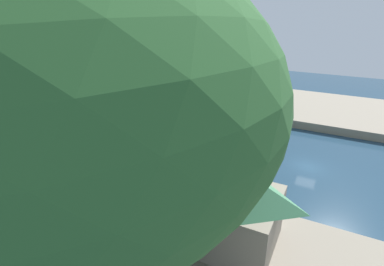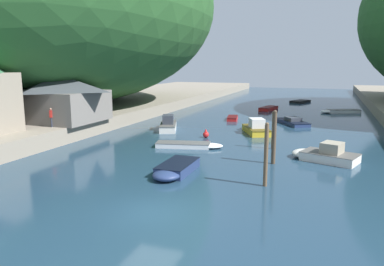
{
  "view_description": "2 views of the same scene",
  "coord_description": "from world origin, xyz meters",
  "px_view_note": "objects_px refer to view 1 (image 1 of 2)",
  "views": [
    {
      "loc": [
        -39.06,
        -2.01,
        20.37
      ],
      "look_at": [
        0.03,
        17.81,
        1.54
      ],
      "focal_mm": 28.0,
      "sensor_mm": 36.0,
      "label": 1
    },
    {
      "loc": [
        7.58,
        -15.08,
        6.93
      ],
      "look_at": [
        -2.29,
        12.0,
        1.55
      ],
      "focal_mm": 35.0,
      "sensor_mm": 36.0,
      "label": 2
    }
  ],
  "objects_px": {
    "boathouse_shed": "(149,176)",
    "boat_navy_launch": "(144,156)",
    "boat_red_skiff": "(145,121)",
    "boat_open_rowboat": "(170,133)",
    "boat_cabin_cruiser": "(208,154)",
    "person_on_quay": "(183,186)",
    "channel_buoy_near": "(182,147)",
    "waterfront_building": "(226,200)",
    "right_bank_cottage": "(147,81)",
    "boat_far_upstream": "(262,159)",
    "boat_small_dinghy": "(116,134)",
    "boat_moored_right": "(49,104)",
    "boat_white_cruiser": "(80,118)",
    "boat_mid_channel": "(237,129)",
    "boat_far_right_bank": "(114,105)"
  },
  "relations": [
    {
      "from": "person_on_quay",
      "to": "channel_buoy_near",
      "type": "bearing_deg",
      "value": -78.52
    },
    {
      "from": "person_on_quay",
      "to": "boat_cabin_cruiser",
      "type": "bearing_deg",
      "value": -96.85
    },
    {
      "from": "person_on_quay",
      "to": "right_bank_cottage",
      "type": "bearing_deg",
      "value": -68.35
    },
    {
      "from": "boat_open_rowboat",
      "to": "boat_red_skiff",
      "type": "bearing_deg",
      "value": 44.01
    },
    {
      "from": "boathouse_shed",
      "to": "boat_white_cruiser",
      "type": "distance_m",
      "value": 32.04
    },
    {
      "from": "boat_cabin_cruiser",
      "to": "person_on_quay",
      "type": "bearing_deg",
      "value": -91.43
    },
    {
      "from": "right_bank_cottage",
      "to": "boat_navy_launch",
      "type": "xyz_separation_m",
      "value": [
        -26.73,
        -17.81,
        -3.34
      ]
    },
    {
      "from": "boathouse_shed",
      "to": "boat_cabin_cruiser",
      "type": "bearing_deg",
      "value": -3.32
    },
    {
      "from": "boat_red_skiff",
      "to": "channel_buoy_near",
      "type": "xyz_separation_m",
      "value": [
        -6.62,
        -11.5,
        0.06
      ]
    },
    {
      "from": "right_bank_cottage",
      "to": "boat_cabin_cruiser",
      "type": "distance_m",
      "value": 33.41
    },
    {
      "from": "boat_open_rowboat",
      "to": "boat_far_upstream",
      "type": "height_order",
      "value": "boat_open_rowboat"
    },
    {
      "from": "channel_buoy_near",
      "to": "person_on_quay",
      "type": "height_order",
      "value": "person_on_quay"
    },
    {
      "from": "boat_red_skiff",
      "to": "boat_small_dinghy",
      "type": "xyz_separation_m",
      "value": [
        -7.07,
        0.86,
        -0.06
      ]
    },
    {
      "from": "waterfront_building",
      "to": "boat_white_cruiser",
      "type": "height_order",
      "value": "waterfront_building"
    },
    {
      "from": "boat_moored_right",
      "to": "boat_open_rowboat",
      "type": "bearing_deg",
      "value": -69.86
    },
    {
      "from": "boat_far_upstream",
      "to": "boat_moored_right",
      "type": "bearing_deg",
      "value": -95.64
    },
    {
      "from": "boat_white_cruiser",
      "to": "boat_mid_channel",
      "type": "bearing_deg",
      "value": -60.61
    },
    {
      "from": "right_bank_cottage",
      "to": "boat_red_skiff",
      "type": "distance_m",
      "value": 18.0
    },
    {
      "from": "boathouse_shed",
      "to": "boat_open_rowboat",
      "type": "height_order",
      "value": "boathouse_shed"
    },
    {
      "from": "boat_far_upstream",
      "to": "right_bank_cottage",
      "type": "bearing_deg",
      "value": -121.22
    },
    {
      "from": "boat_red_skiff",
      "to": "boat_navy_launch",
      "type": "distance_m",
      "value": 14.47
    },
    {
      "from": "right_bank_cottage",
      "to": "boat_open_rowboat",
      "type": "bearing_deg",
      "value": -136.62
    },
    {
      "from": "boat_mid_channel",
      "to": "boat_moored_right",
      "type": "xyz_separation_m",
      "value": [
        -4.36,
        42.09,
        -0.24
      ]
    },
    {
      "from": "boat_small_dinghy",
      "to": "channel_buoy_near",
      "type": "xyz_separation_m",
      "value": [
        0.45,
        -12.36,
        0.12
      ]
    },
    {
      "from": "boat_cabin_cruiser",
      "to": "boat_navy_launch",
      "type": "bearing_deg",
      "value": -157.5
    },
    {
      "from": "right_bank_cottage",
      "to": "person_on_quay",
      "type": "height_order",
      "value": "right_bank_cottage"
    },
    {
      "from": "right_bank_cottage",
      "to": "boat_open_rowboat",
      "type": "height_order",
      "value": "right_bank_cottage"
    },
    {
      "from": "boat_red_skiff",
      "to": "boat_cabin_cruiser",
      "type": "height_order",
      "value": "boat_red_skiff"
    },
    {
      "from": "boat_mid_channel",
      "to": "boat_moored_right",
      "type": "height_order",
      "value": "boat_mid_channel"
    },
    {
      "from": "boathouse_shed",
      "to": "boat_cabin_cruiser",
      "type": "distance_m",
      "value": 14.31
    },
    {
      "from": "right_bank_cottage",
      "to": "boat_red_skiff",
      "type": "xyz_separation_m",
      "value": [
        -14.85,
        -9.54,
        -3.56
      ]
    },
    {
      "from": "boat_small_dinghy",
      "to": "boat_moored_right",
      "type": "xyz_separation_m",
      "value": [
        6.69,
        24.6,
        -0.02
      ]
    },
    {
      "from": "boathouse_shed",
      "to": "boat_navy_launch",
      "type": "xyz_separation_m",
      "value": [
        8.45,
        6.84,
        -3.25
      ]
    },
    {
      "from": "boat_mid_channel",
      "to": "person_on_quay",
      "type": "height_order",
      "value": "person_on_quay"
    },
    {
      "from": "boat_red_skiff",
      "to": "boat_mid_channel",
      "type": "xyz_separation_m",
      "value": [
        3.98,
        -16.63,
        0.16
      ]
    },
    {
      "from": "boat_white_cruiser",
      "to": "boat_navy_launch",
      "type": "height_order",
      "value": "boat_navy_launch"
    },
    {
      "from": "boathouse_shed",
      "to": "person_on_quay",
      "type": "xyz_separation_m",
      "value": [
        1.7,
        -3.22,
        -1.34
      ]
    },
    {
      "from": "boat_far_upstream",
      "to": "boathouse_shed",
      "type": "bearing_deg",
      "value": -28.95
    },
    {
      "from": "boat_small_dinghy",
      "to": "boat_cabin_cruiser",
      "type": "relative_size",
      "value": 0.71
    },
    {
      "from": "waterfront_building",
      "to": "boat_white_cruiser",
      "type": "relative_size",
      "value": 1.75
    },
    {
      "from": "boat_white_cruiser",
      "to": "boat_navy_launch",
      "type": "xyz_separation_m",
      "value": [
        -7.75,
        -20.58,
        0.23
      ]
    },
    {
      "from": "boat_white_cruiser",
      "to": "boat_open_rowboat",
      "type": "bearing_deg",
      "value": -72.32
    },
    {
      "from": "boat_navy_launch",
      "to": "boat_far_right_bank",
      "type": "height_order",
      "value": "boat_navy_launch"
    },
    {
      "from": "waterfront_building",
      "to": "boat_navy_launch",
      "type": "bearing_deg",
      "value": 56.0
    },
    {
      "from": "boat_mid_channel",
      "to": "boat_far_upstream",
      "type": "relative_size",
      "value": 1.11
    },
    {
      "from": "boat_far_right_bank",
      "to": "boat_far_upstream",
      "type": "bearing_deg",
      "value": 138.19
    },
    {
      "from": "boat_mid_channel",
      "to": "boat_navy_launch",
      "type": "relative_size",
      "value": 0.82
    },
    {
      "from": "boat_red_skiff",
      "to": "boat_open_rowboat",
      "type": "bearing_deg",
      "value": -143.25
    },
    {
      "from": "waterfront_building",
      "to": "boat_far_right_bank",
      "type": "bearing_deg",
      "value": 52.14
    },
    {
      "from": "boat_moored_right",
      "to": "person_on_quay",
      "type": "height_order",
      "value": "person_on_quay"
    }
  ]
}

